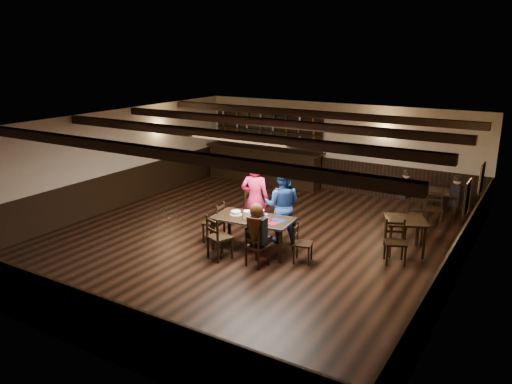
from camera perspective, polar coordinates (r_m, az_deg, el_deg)
The scene contains 25 objects.
ground at distance 11.62m, azimuth -0.65°, elevation -5.52°, with size 10.00×10.00×0.00m, color black.
room_shell at distance 11.12m, azimuth -0.54°, elevation 2.92°, with size 9.02×10.02×2.71m.
dining_table at distance 10.83m, azimuth -0.30°, elevation -3.31°, with size 1.80×1.02×0.75m.
chair_near_left at distance 10.45m, azimuth -4.55°, elevation -4.85°, with size 0.56×0.55×0.95m.
chair_near_right at distance 10.09m, azimuth -0.12°, elevation -6.00°, with size 0.45×0.43×0.84m.
chair_end_left at distance 11.37m, azimuth -4.50°, elevation -3.14°, with size 0.48×0.50×0.93m.
chair_end_right at distance 10.37m, azimuth 5.02°, elevation -5.51°, with size 0.45×0.46×0.82m.
chair_far_pushed at distance 12.39m, azimuth -0.29°, elevation -1.44°, with size 0.60×0.60×0.93m.
woman_pink at distance 11.54m, azimuth -0.10°, elevation -0.87°, with size 0.67×0.44×1.83m, color #E2367E.
man_blue at distance 11.27m, azimuth 3.01°, elevation -1.55°, with size 0.84×0.66×1.74m, color navy.
seated_person at distance 9.99m, azimuth 0.09°, elevation -3.88°, with size 0.37×0.56×0.91m.
cake at distance 11.00m, azimuth -2.31°, elevation -2.41°, with size 0.27×0.27×0.09m.
plate_stack_a at distance 10.76m, azimuth -0.98°, elevation -2.58°, with size 0.18×0.18×0.17m, color white.
plate_stack_b at distance 10.77m, azimuth 0.51°, elevation -2.50°, with size 0.16×0.16×0.19m, color white.
tea_light at distance 10.88m, azimuth 0.51°, elevation -2.69°, with size 0.05×0.05×0.06m.
salt_shaker at distance 10.53m, azimuth 1.36°, elevation -3.18°, with size 0.04×0.04×0.10m, color silver.
pepper_shaker at distance 10.56m, azimuth 1.59°, elevation -3.19°, with size 0.03×0.03×0.08m, color #A5A8AD.
drink_glass at distance 10.76m, azimuth 1.15°, elevation -2.78°, with size 0.06×0.06×0.10m, color silver.
menu_red at distance 10.53m, azimuth 1.74°, elevation -3.47°, with size 0.34×0.23×0.00m, color maroon.
menu_blue at distance 10.67m, azimuth 2.52°, elevation -3.22°, with size 0.30×0.21×0.00m, color #0E1A47.
bar_counter at distance 16.46m, azimuth 0.98°, elevation 3.65°, with size 4.11×0.70×2.20m.
back_table_a at distance 11.22m, azimuth 16.70°, elevation -3.48°, with size 1.12×1.12×0.75m.
back_table_b at distance 13.69m, azimuth 20.32°, elevation -0.29°, with size 1.03×1.03×0.75m.
bg_patron_left at distance 13.72m, azimuth 16.76°, elevation 0.89°, with size 0.30×0.40×0.75m.
bg_patron_right at distance 13.48m, azimuth 21.92°, elevation 0.19°, with size 0.24×0.38×0.77m.
Camera 1 is at (5.71, -9.17, 4.30)m, focal length 35.00 mm.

